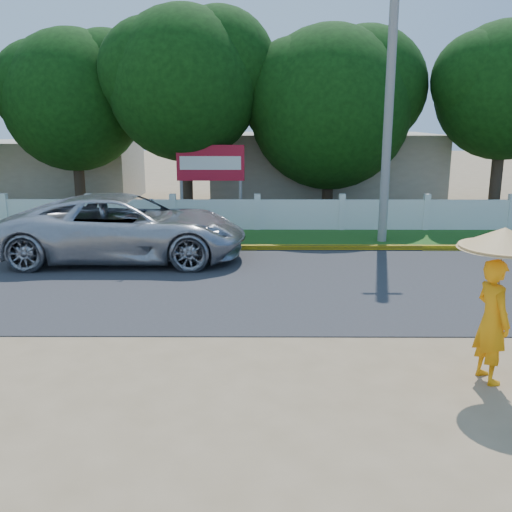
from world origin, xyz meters
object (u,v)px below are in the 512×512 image
at_px(monk_with_parasol, 498,283).
at_px(utility_pole, 389,96).
at_px(billboard, 211,167).
at_px(vehicle, 126,228).

bearing_deg(monk_with_parasol, utility_pole, 87.42).
relative_size(utility_pole, monk_with_parasol, 3.80).
height_order(monk_with_parasol, billboard, billboard).
height_order(vehicle, monk_with_parasol, monk_with_parasol).
height_order(utility_pole, billboard, utility_pole).
distance_m(monk_with_parasol, billboard, 14.07).
xyz_separation_m(vehicle, billboard, (1.93, 5.45, 1.21)).
distance_m(vehicle, monk_with_parasol, 10.50).
distance_m(utility_pole, vehicle, 8.87).
relative_size(monk_with_parasol, billboard, 0.81).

